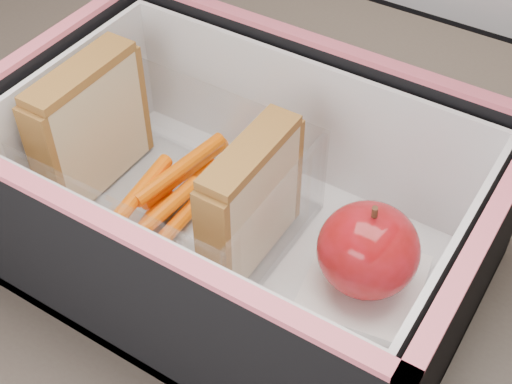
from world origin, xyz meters
TOP-DOWN VIEW (x-y plane):
  - kitchen_table at (0.00, 0.00)m, footprint 1.20×0.80m
  - lunch_bag at (-0.02, -0.03)m, footprint 0.33×0.29m
  - plastic_tub at (-0.08, -0.04)m, footprint 0.18×0.13m
  - sandwich_left at (-0.15, -0.04)m, footprint 0.03×0.09m
  - sandwich_right at (-0.01, -0.04)m, footprint 0.02×0.09m
  - carrot_sticks at (-0.08, -0.05)m, footprint 0.04×0.15m
  - paper_napkin at (0.07, -0.02)m, footprint 0.09×0.09m
  - red_apple at (0.07, -0.02)m, footprint 0.07×0.07m

SIDE VIEW (x-z plane):
  - kitchen_table at x=0.00m, z-range 0.28..1.03m
  - paper_napkin at x=0.07m, z-range 0.77..0.77m
  - carrot_sticks at x=-0.08m, z-range 0.77..0.80m
  - plastic_tub at x=-0.08m, z-range 0.77..0.84m
  - red_apple at x=0.07m, z-range 0.77..0.84m
  - sandwich_right at x=-0.01m, z-range 0.77..0.86m
  - sandwich_left at x=-0.15m, z-range 0.77..0.87m
  - lunch_bag at x=-0.02m, z-range 0.66..0.98m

